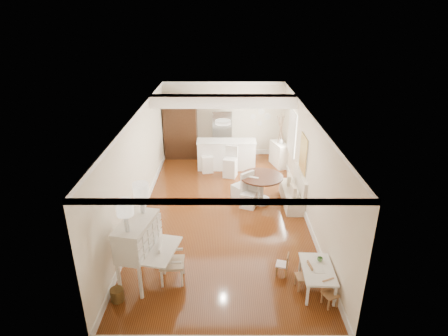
{
  "coord_description": "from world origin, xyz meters",
  "views": [
    {
      "loc": [
        0.05,
        -9.16,
        5.29
      ],
      "look_at": [
        0.02,
        0.3,
        1.21
      ],
      "focal_mm": 30.0,
      "sensor_mm": 36.0,
      "label": 1
    }
  ],
  "objects_px": {
    "sideboard": "(279,154)",
    "kids_chair_a": "(303,276)",
    "gustavian_armchair": "(172,262)",
    "bar_stool_right": "(230,162)",
    "secretary_bureau": "(139,251)",
    "slip_chair_near": "(249,193)",
    "wicker_basket": "(117,295)",
    "bar_stool_left": "(207,159)",
    "kids_chair_c": "(330,294)",
    "pantry_cabinet": "(181,128)",
    "fridge": "(232,135)",
    "kids_chair_b": "(282,264)",
    "dining_table": "(261,189)",
    "slip_chair_far": "(242,185)",
    "breakfast_counter": "(226,154)",
    "kids_table": "(317,279)"
  },
  "relations": [
    {
      "from": "pantry_cabinet",
      "to": "fridge",
      "type": "bearing_deg",
      "value": -0.9
    },
    {
      "from": "slip_chair_far",
      "to": "sideboard",
      "type": "bearing_deg",
      "value": -158.8
    },
    {
      "from": "bar_stool_left",
      "to": "gustavian_armchair",
      "type": "bearing_deg",
      "value": -107.6
    },
    {
      "from": "secretary_bureau",
      "to": "kids_table",
      "type": "bearing_deg",
      "value": 7.7
    },
    {
      "from": "breakfast_counter",
      "to": "sideboard",
      "type": "xyz_separation_m",
      "value": [
        1.9,
        0.25,
        -0.09
      ]
    },
    {
      "from": "fridge",
      "to": "kids_chair_c",
      "type": "bearing_deg",
      "value": -77.16
    },
    {
      "from": "kids_chair_b",
      "to": "dining_table",
      "type": "distance_m",
      "value": 3.23
    },
    {
      "from": "slip_chair_near",
      "to": "pantry_cabinet",
      "type": "distance_m",
      "value": 4.58
    },
    {
      "from": "secretary_bureau",
      "to": "slip_chair_near",
      "type": "bearing_deg",
      "value": 64.36
    },
    {
      "from": "slip_chair_far",
      "to": "fridge",
      "type": "height_order",
      "value": "fridge"
    },
    {
      "from": "dining_table",
      "to": "sideboard",
      "type": "distance_m",
      "value": 2.94
    },
    {
      "from": "secretary_bureau",
      "to": "fridge",
      "type": "distance_m",
      "value": 7.29
    },
    {
      "from": "secretary_bureau",
      "to": "bar_stool_right",
      "type": "distance_m",
      "value": 5.59
    },
    {
      "from": "dining_table",
      "to": "fridge",
      "type": "bearing_deg",
      "value": 102.45
    },
    {
      "from": "wicker_basket",
      "to": "kids_chair_b",
      "type": "xyz_separation_m",
      "value": [
        3.32,
        0.79,
        0.13
      ]
    },
    {
      "from": "bar_stool_right",
      "to": "pantry_cabinet",
      "type": "height_order",
      "value": "pantry_cabinet"
    },
    {
      "from": "kids_chair_b",
      "to": "slip_chair_far",
      "type": "distance_m",
      "value": 3.41
    },
    {
      "from": "wicker_basket",
      "to": "slip_chair_near",
      "type": "distance_m",
      "value": 4.69
    },
    {
      "from": "wicker_basket",
      "to": "bar_stool_right",
      "type": "relative_size",
      "value": 0.25
    },
    {
      "from": "wicker_basket",
      "to": "bar_stool_left",
      "type": "xyz_separation_m",
      "value": [
        1.48,
        6.23,
        0.34
      ]
    },
    {
      "from": "kids_chair_b",
      "to": "bar_stool_left",
      "type": "relative_size",
      "value": 0.56
    },
    {
      "from": "pantry_cabinet",
      "to": "bar_stool_right",
      "type": "bearing_deg",
      "value": -44.56
    },
    {
      "from": "sideboard",
      "to": "wicker_basket",
      "type": "bearing_deg",
      "value": -137.82
    },
    {
      "from": "wicker_basket",
      "to": "pantry_cabinet",
      "type": "bearing_deg",
      "value": 86.63
    },
    {
      "from": "bar_stool_right",
      "to": "kids_chair_a",
      "type": "bearing_deg",
      "value": -60.34
    },
    {
      "from": "gustavian_armchair",
      "to": "bar_stool_right",
      "type": "xyz_separation_m",
      "value": [
        1.26,
        5.24,
        0.06
      ]
    },
    {
      "from": "bar_stool_left",
      "to": "fridge",
      "type": "relative_size",
      "value": 0.52
    },
    {
      "from": "fridge",
      "to": "bar_stool_left",
      "type": "bearing_deg",
      "value": -122.25
    },
    {
      "from": "kids_chair_a",
      "to": "kids_chair_c",
      "type": "distance_m",
      "value": 0.65
    },
    {
      "from": "kids_chair_a",
      "to": "kids_chair_c",
      "type": "bearing_deg",
      "value": 32.81
    },
    {
      "from": "secretary_bureau",
      "to": "kids_chair_a",
      "type": "relative_size",
      "value": 2.48
    },
    {
      "from": "bar_stool_right",
      "to": "pantry_cabinet",
      "type": "relative_size",
      "value": 0.45
    },
    {
      "from": "wicker_basket",
      "to": "fridge",
      "type": "xyz_separation_m",
      "value": [
        2.35,
        7.61,
        0.77
      ]
    },
    {
      "from": "kids_chair_c",
      "to": "bar_stool_right",
      "type": "bearing_deg",
      "value": 84.07
    },
    {
      "from": "sideboard",
      "to": "kids_chair_a",
      "type": "bearing_deg",
      "value": -110.37
    },
    {
      "from": "wicker_basket",
      "to": "pantry_cabinet",
      "type": "height_order",
      "value": "pantry_cabinet"
    },
    {
      "from": "kids_chair_b",
      "to": "slip_chair_near",
      "type": "xyz_separation_m",
      "value": [
        -0.53,
        2.97,
        0.17
      ]
    },
    {
      "from": "dining_table",
      "to": "sideboard",
      "type": "height_order",
      "value": "sideboard"
    },
    {
      "from": "bar_stool_left",
      "to": "kids_chair_c",
      "type": "bearing_deg",
      "value": -80.33
    },
    {
      "from": "secretary_bureau",
      "to": "slip_chair_near",
      "type": "height_order",
      "value": "secretary_bureau"
    },
    {
      "from": "kids_table",
      "to": "kids_chair_a",
      "type": "bearing_deg",
      "value": 171.98
    },
    {
      "from": "kids_table",
      "to": "slip_chair_far",
      "type": "distance_m",
      "value": 4.02
    },
    {
      "from": "bar_stool_right",
      "to": "fridge",
      "type": "bearing_deg",
      "value": 102.87
    },
    {
      "from": "sideboard",
      "to": "secretary_bureau",
      "type": "bearing_deg",
      "value": -137.85
    },
    {
      "from": "kids_chair_a",
      "to": "slip_chair_near",
      "type": "distance_m",
      "value": 3.51
    },
    {
      "from": "kids_chair_a",
      "to": "pantry_cabinet",
      "type": "xyz_separation_m",
      "value": [
        -3.23,
        7.27,
        0.86
      ]
    },
    {
      "from": "breakfast_counter",
      "to": "sideboard",
      "type": "distance_m",
      "value": 1.92
    },
    {
      "from": "kids_chair_a",
      "to": "bar_stool_left",
      "type": "bearing_deg",
      "value": -168.06
    },
    {
      "from": "pantry_cabinet",
      "to": "fridge",
      "type": "relative_size",
      "value": 1.28
    },
    {
      "from": "pantry_cabinet",
      "to": "breakfast_counter",
      "type": "bearing_deg",
      "value": -32.43
    }
  ]
}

